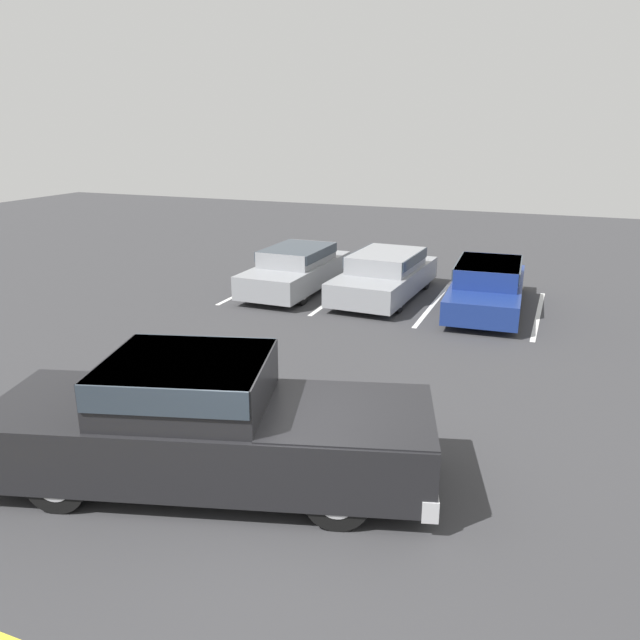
# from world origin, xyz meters

# --- Properties ---
(ground_plane) EXTENTS (60.00, 60.00, 0.00)m
(ground_plane) POSITION_xyz_m (0.00, 0.00, 0.00)
(ground_plane) COLOR #38383A
(stall_stripe_a) EXTENTS (0.12, 4.57, 0.01)m
(stall_stripe_a) POSITION_xyz_m (-5.25, 10.08, 0.00)
(stall_stripe_a) COLOR white
(stall_stripe_a) RESTS_ON ground_plane
(stall_stripe_b) EXTENTS (0.12, 4.57, 0.01)m
(stall_stripe_b) POSITION_xyz_m (-2.52, 10.08, 0.00)
(stall_stripe_b) COLOR white
(stall_stripe_b) RESTS_ON ground_plane
(stall_stripe_c) EXTENTS (0.12, 4.57, 0.01)m
(stall_stripe_c) POSITION_xyz_m (0.20, 10.08, 0.00)
(stall_stripe_c) COLOR white
(stall_stripe_c) RESTS_ON ground_plane
(stall_stripe_d) EXTENTS (0.12, 4.57, 0.01)m
(stall_stripe_d) POSITION_xyz_m (2.93, 10.08, 0.00)
(stall_stripe_d) COLOR white
(stall_stripe_d) RESTS_ON ground_plane
(pickup_truck) EXTENTS (6.25, 3.57, 1.77)m
(pickup_truck) POSITION_xyz_m (-0.77, 0.17, 0.88)
(pickup_truck) COLOR black
(pickup_truck) RESTS_ON ground_plane
(parked_sedan_a) EXTENTS (1.80, 4.54, 1.28)m
(parked_sedan_a) POSITION_xyz_m (-3.87, 10.06, 0.68)
(parked_sedan_a) COLOR gray
(parked_sedan_a) RESTS_ON ground_plane
(parked_sedan_b) EXTENTS (2.05, 4.70, 1.28)m
(parked_sedan_b) POSITION_xyz_m (-1.26, 10.34, 0.68)
(parked_sedan_b) COLOR gray
(parked_sedan_b) RESTS_ON ground_plane
(parked_sedan_c) EXTENTS (2.03, 4.89, 1.25)m
(parked_sedan_c) POSITION_xyz_m (1.59, 10.14, 0.67)
(parked_sedan_c) COLOR navy
(parked_sedan_c) RESTS_ON ground_plane
(wheel_stop_curb) EXTENTS (1.97, 0.20, 0.14)m
(wheel_stop_curb) POSITION_xyz_m (1.36, 12.66, 0.07)
(wheel_stop_curb) COLOR #B7B2A8
(wheel_stop_curb) RESTS_ON ground_plane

